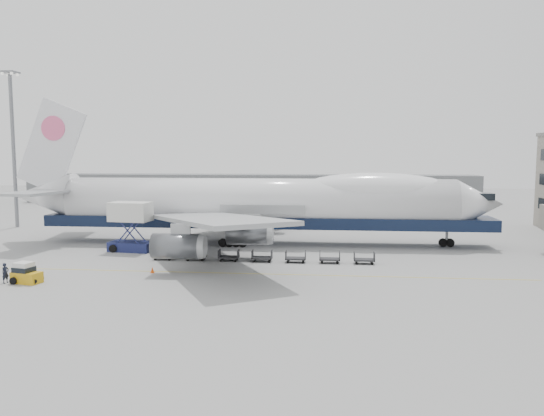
# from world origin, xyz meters

# --- Properties ---
(ground) EXTENTS (260.00, 260.00, 0.00)m
(ground) POSITION_xyz_m (0.00, 0.00, 0.00)
(ground) COLOR gray
(ground) RESTS_ON ground
(apron_line) EXTENTS (60.00, 0.15, 0.01)m
(apron_line) POSITION_xyz_m (0.00, -6.00, 0.01)
(apron_line) COLOR gold
(apron_line) RESTS_ON ground
(hangar) EXTENTS (110.00, 8.00, 7.00)m
(hangar) POSITION_xyz_m (-10.00, 70.00, 3.50)
(hangar) COLOR slate
(hangar) RESTS_ON ground
(floodlight_mast) EXTENTS (2.40, 2.40, 25.43)m
(floodlight_mast) POSITION_xyz_m (-42.00, 24.00, 14.27)
(floodlight_mast) COLOR slate
(floodlight_mast) RESTS_ON ground
(airliner) EXTENTS (67.00, 55.30, 19.98)m
(airliner) POSITION_xyz_m (0.64, 12.00, 5.62)
(airliner) COLOR white
(airliner) RESTS_ON ground
(catering_truck) EXTENTS (5.70, 4.26, 6.19)m
(catering_truck) POSITION_xyz_m (-15.21, 4.93, 3.46)
(catering_truck) COLOR navy
(catering_truck) RESTS_ON ground
(baggage_tug) EXTENTS (2.97, 2.02, 1.99)m
(baggage_tug) POSITION_xyz_m (-19.29, -11.95, 0.88)
(baggage_tug) COLOR gold
(baggage_tug) RESTS_ON ground
(ground_worker) EXTENTS (0.70, 0.83, 1.93)m
(ground_worker) POSITION_xyz_m (-21.18, -12.17, 0.97)
(ground_worker) COLOR black
(ground_worker) RESTS_ON ground
(traffic_cone) EXTENTS (0.42, 0.42, 0.61)m
(traffic_cone) POSITION_xyz_m (-8.68, -6.59, 0.29)
(traffic_cone) COLOR #E04B0B
(traffic_cone) RESTS_ON ground
(dolly_0) EXTENTS (2.30, 1.35, 1.30)m
(dolly_0) POSITION_xyz_m (-9.55, 0.08, 0.53)
(dolly_0) COLOR #2D2D30
(dolly_0) RESTS_ON ground
(dolly_1) EXTENTS (2.30, 1.35, 1.30)m
(dolly_1) POSITION_xyz_m (-5.72, 0.08, 0.53)
(dolly_1) COLOR #2D2D30
(dolly_1) RESTS_ON ground
(dolly_2) EXTENTS (2.30, 1.35, 1.30)m
(dolly_2) POSITION_xyz_m (-1.89, 0.08, 0.53)
(dolly_2) COLOR #2D2D30
(dolly_2) RESTS_ON ground
(dolly_3) EXTENTS (2.30, 1.35, 1.30)m
(dolly_3) POSITION_xyz_m (1.94, 0.08, 0.53)
(dolly_3) COLOR #2D2D30
(dolly_3) RESTS_ON ground
(dolly_4) EXTENTS (2.30, 1.35, 1.30)m
(dolly_4) POSITION_xyz_m (5.77, 0.08, 0.53)
(dolly_4) COLOR #2D2D30
(dolly_4) RESTS_ON ground
(dolly_5) EXTENTS (2.30, 1.35, 1.30)m
(dolly_5) POSITION_xyz_m (9.60, 0.08, 0.53)
(dolly_5) COLOR #2D2D30
(dolly_5) RESTS_ON ground
(dolly_6) EXTENTS (2.30, 1.35, 1.30)m
(dolly_6) POSITION_xyz_m (13.43, 0.08, 0.53)
(dolly_6) COLOR #2D2D30
(dolly_6) RESTS_ON ground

